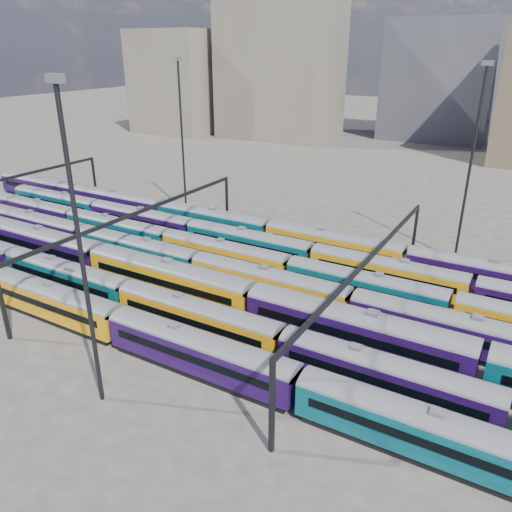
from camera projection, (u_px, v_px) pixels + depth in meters
The scene contains 13 objects.
ground at pixel (278, 304), 56.89m from camera, with size 500.00×500.00×0.00m, color #423C38.
rake_0 at pixel (118, 321), 48.48m from camera, with size 116.61×2.85×4.78m.
rake_1 at pixel (385, 373), 40.94m from camera, with size 132.81×2.78×4.66m.
rake_2 at pixel (169, 276), 57.15m from camera, with size 155.94×3.26×5.50m.
rake_3 at pixel (351, 302), 51.91m from camera, with size 118.85×2.90×4.88m.
rake_4 at pixel (289, 267), 60.44m from camera, with size 113.00×2.76×4.63m.
rake_5 at pixel (313, 254), 64.03m from camera, with size 115.44×2.82×4.73m.
rake_6 at pixel (269, 230), 72.23m from camera, with size 119.02×2.90×4.88m.
gantry_1 at pixel (140, 219), 63.50m from camera, with size 0.35×40.35×8.03m.
gantry_2 at pixel (368, 268), 49.61m from camera, with size 0.35×40.35×8.03m.
mast_1 at pixel (182, 132), 82.85m from camera, with size 1.40×0.50×25.60m.
mast_2 at pixel (79, 243), 36.24m from camera, with size 1.40×0.50×25.60m.
mast_3 at pixel (472, 158), 63.61m from camera, with size 1.40×0.50×25.60m.
Camera 1 is at (23.07, -44.71, 27.23)m, focal length 35.00 mm.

